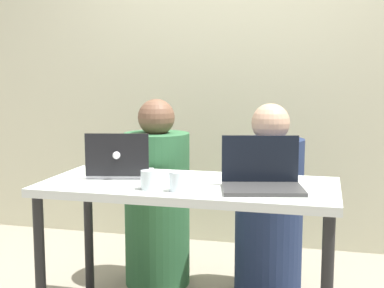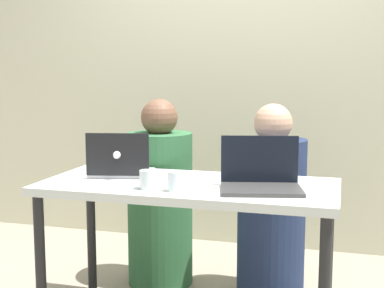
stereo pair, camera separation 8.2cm
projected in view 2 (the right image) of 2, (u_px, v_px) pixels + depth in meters
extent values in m
cube|color=beige|center=(244.00, 64.00, 3.86)|extent=(4.50, 0.10, 2.66)
cube|color=silver|center=(188.00, 187.00, 2.57)|extent=(1.41, 0.64, 0.04)
cylinder|color=black|center=(40.00, 267.00, 2.54)|extent=(0.05, 0.05, 0.70)
cylinder|color=black|center=(91.00, 234.00, 3.05)|extent=(0.05, 0.05, 0.70)
cylinder|color=black|center=(328.00, 256.00, 2.70)|extent=(0.05, 0.05, 0.70)
cylinder|color=#2F653B|center=(160.00, 209.00, 3.20)|extent=(0.48, 0.48, 0.91)
sphere|color=brown|center=(159.00, 117.00, 3.13)|extent=(0.22, 0.22, 0.22)
cylinder|color=#1F2C4E|center=(271.00, 218.00, 3.02)|extent=(0.47, 0.47, 0.90)
sphere|color=tan|center=(273.00, 123.00, 2.95)|extent=(0.21, 0.21, 0.21)
cube|color=#3D3C3B|center=(261.00, 190.00, 2.37)|extent=(0.40, 0.31, 0.02)
cube|color=black|center=(259.00, 159.00, 2.48)|extent=(0.35, 0.09, 0.22)
sphere|color=white|center=(259.00, 158.00, 2.50)|extent=(0.04, 0.04, 0.04)
cube|color=silver|center=(122.00, 173.00, 2.77)|extent=(0.36, 0.29, 0.02)
cube|color=black|center=(117.00, 155.00, 2.64)|extent=(0.31, 0.08, 0.21)
sphere|color=white|center=(117.00, 155.00, 2.62)|extent=(0.04, 0.04, 0.04)
cylinder|color=silver|center=(175.00, 181.00, 2.38)|extent=(0.07, 0.07, 0.09)
cylinder|color=silver|center=(175.00, 186.00, 2.39)|extent=(0.06, 0.06, 0.05)
cylinder|color=silver|center=(148.00, 180.00, 2.43)|extent=(0.08, 0.08, 0.09)
cylinder|color=silver|center=(148.00, 184.00, 2.43)|extent=(0.07, 0.07, 0.05)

